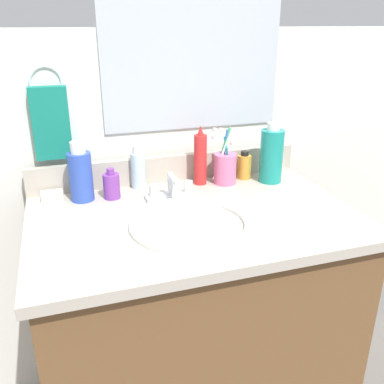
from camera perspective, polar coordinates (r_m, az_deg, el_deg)
vanity_cabinet at (r=1.42m, az=0.38°, el=-18.52°), size 0.88×0.55×0.78m
countertop at (r=1.20m, az=0.43°, el=-3.67°), size 0.92×0.60×0.03m
backsplash at (r=1.43m, az=-3.16°, el=3.20°), size 0.92×0.02×0.09m
back_wall at (r=1.56m, az=-3.60°, el=-3.20°), size 2.02×0.04×1.30m
mirror_panel at (r=1.42m, az=0.17°, el=19.76°), size 0.60×0.01×0.56m
towel_ring at (r=1.36m, az=-19.14°, el=13.85°), size 0.10×0.01×0.10m
hand_towel at (r=1.36m, az=-18.51°, el=8.79°), size 0.11×0.04×0.22m
sink_basin at (r=1.15m, az=-0.14°, el=-5.79°), size 0.33×0.33×0.11m
faucet at (r=1.29m, az=-2.77°, el=0.30°), size 0.16×0.10×0.08m
bottle_cream_purple at (r=1.31m, az=-10.83°, el=0.88°), size 0.05×0.05×0.10m
bottle_spray_red at (r=1.39m, az=1.14°, el=4.56°), size 0.04×0.04×0.20m
bottle_oil_amber at (r=1.47m, az=7.06°, el=3.50°), size 0.05×0.05×0.10m
bottle_shampoo_blue at (r=1.31m, az=-14.83°, el=2.31°), size 0.07×0.07×0.18m
bottle_gel_clear at (r=1.38m, az=-7.28°, el=3.14°), size 0.05×0.05×0.14m
bottle_mouthwash_teal at (r=1.44m, az=10.68°, el=4.93°), size 0.08×0.08×0.20m
cup_pink at (r=1.41m, az=4.47°, el=3.34°), size 0.08×0.09×0.19m
soap_bar at (r=1.36m, az=-18.40°, el=-0.44°), size 0.06×0.04×0.02m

